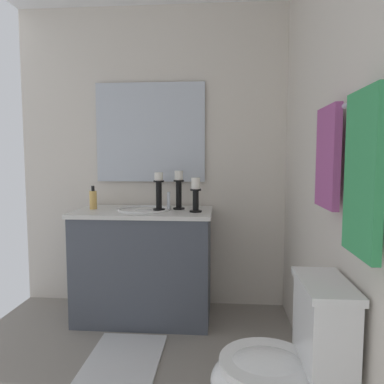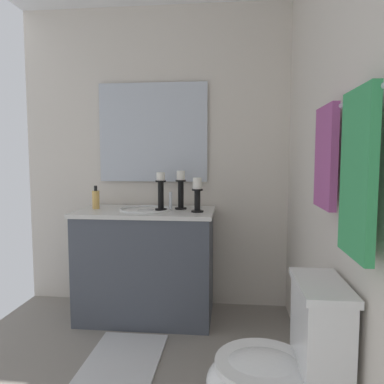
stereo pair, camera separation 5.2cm
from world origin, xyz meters
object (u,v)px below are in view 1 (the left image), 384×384
towel_near_vanity (328,157)px  towel_center (363,174)px  sink_basin (144,215)px  candle_holder_mid (159,191)px  mirror (150,133)px  bath_mat (124,359)px  vanity_cabinet (145,264)px  candle_holder_tall (196,194)px  towel_bar (350,104)px  toilet (283,372)px  candle_holder_short (179,189)px  soap_bottle (93,199)px

towel_near_vanity → towel_center: 0.41m
sink_basin → candle_holder_mid: 0.22m
mirror → candle_holder_mid: (0.27, 0.11, -0.45)m
bath_mat → vanity_cabinet: bearing=-180.0°
candle_holder_tall → bath_mat: bearing=-35.6°
sink_basin → candle_holder_tall: 0.44m
sink_basin → towel_bar: (1.29, 1.06, 0.64)m
sink_basin → toilet: bearing=33.0°
vanity_cabinet → sink_basin: 0.38m
candle_holder_mid → towel_near_vanity: (1.09, 0.93, 0.25)m
candle_holder_short → towel_bar: size_ratio=0.36×
mirror → candle_holder_short: (0.21, 0.26, -0.44)m
towel_center → mirror: bearing=-149.4°
candle_holder_short → toilet: size_ratio=0.40×
towel_near_vanity → towel_center: (0.41, 0.00, -0.05)m
candle_holder_tall → soap_bottle: bearing=-96.9°
vanity_cabinet → towel_near_vanity: 1.71m
towel_bar → towel_center: bearing=-5.0°
mirror → candle_holder_mid: bearing=22.7°
candle_holder_mid → towel_center: bearing=31.9°
mirror → towel_near_vanity: bearing=37.6°
vanity_cabinet → candle_holder_short: 0.63m
vanity_cabinet → soap_bottle: bearing=-94.0°
sink_basin → bath_mat: size_ratio=0.67×
sink_basin → toilet: (1.29, 0.84, -0.43)m
candle_holder_tall → towel_near_vanity: bearing=32.6°
toilet → towel_near_vanity: size_ratio=1.70×
candle_holder_short → candle_holder_mid: bearing=-67.0°
mirror → vanity_cabinet: bearing=-0.0°
candle_holder_mid → towel_bar: towel_bar is taller
candle_holder_tall → bath_mat: size_ratio=0.42×
towel_near_vanity → bath_mat: size_ratio=0.73×
towel_center → candle_holder_mid: bearing=-148.1°
towel_bar → soap_bottle: bearing=-131.8°
towel_near_vanity → bath_mat: towel_near_vanity is taller
soap_bottle → towel_bar: (1.31, 1.47, 0.52)m
towel_center → toilet: bearing=-134.1°
candle_holder_short → towel_near_vanity: (1.15, 0.79, 0.24)m
toilet → towel_center: (0.20, 0.20, 0.81)m
toilet → towel_bar: 1.09m
towel_near_vanity → vanity_cabinet: bearing=-135.9°
bath_mat → soap_bottle: bearing=-148.3°
soap_bottle → toilet: bearing=43.3°
candle_holder_tall → vanity_cabinet: bearing=-99.8°
towel_center → vanity_cabinet: bearing=-144.9°
soap_bottle → bath_mat: size_ratio=0.30×
sink_basin → towel_near_vanity: towel_near_vanity is taller
candle_holder_tall → soap_bottle: candle_holder_tall is taller
mirror → toilet: size_ratio=1.19×
bath_mat → mirror: bearing=180.0°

